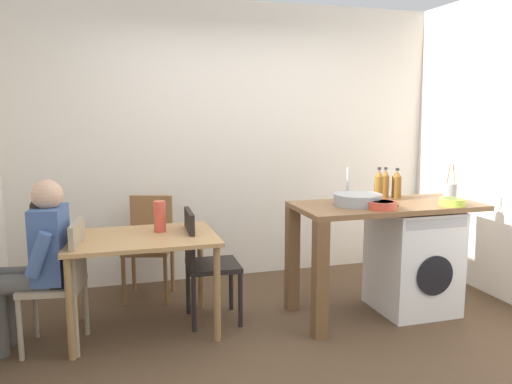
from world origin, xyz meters
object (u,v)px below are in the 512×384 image
object	(u,v)px
bottle_tall_green	(379,185)
chair_opposite	(204,259)
mixing_bowl	(382,205)
vase	(160,216)
dining_table	(142,249)
colander	(452,201)
washing_machine	(413,260)
bottle_clear_small	(397,184)
chair_person_seat	(63,277)
bottle_squat_brown	(385,184)
utensil_crock	(450,191)
seated_person	(38,256)
chair_spare_by_wall	(150,241)

from	to	relation	value
bottle_tall_green	chair_opposite	bearing A→B (deg)	176.57
mixing_bowl	vase	bearing A→B (deg)	163.13
dining_table	vase	xyz separation A→B (m)	(0.15, 0.10, 0.22)
dining_table	bottle_tall_green	bearing A→B (deg)	-1.04
chair_opposite	vase	distance (m)	0.48
chair_opposite	vase	bearing A→B (deg)	-96.04
colander	washing_machine	bearing A→B (deg)	130.74
chair_opposite	vase	world-z (taller)	vase
bottle_clear_small	vase	bearing A→B (deg)	178.37
chair_opposite	bottle_clear_small	bearing A→B (deg)	91.85
chair_person_seat	chair_opposite	bearing A→B (deg)	-72.11
washing_machine	bottle_squat_brown	xyz separation A→B (m)	(-0.14, 0.25, 0.61)
chair_opposite	bottle_tall_green	distance (m)	1.56
dining_table	bottle_squat_brown	bearing A→B (deg)	1.53
dining_table	bottle_clear_small	bearing A→B (deg)	1.13
utensil_crock	seated_person	bearing A→B (deg)	179.04
bottle_clear_small	mixing_bowl	size ratio (longest dim) A/B	1.17
dining_table	chair_opposite	distance (m)	0.50
chair_person_seat	washing_machine	size ratio (longest dim) A/B	1.05
chair_opposite	bottle_tall_green	size ratio (longest dim) A/B	3.24
seated_person	bottle_clear_small	distance (m)	2.89
chair_spare_by_wall	seated_person	size ratio (longest dim) A/B	0.75
chair_person_seat	bottle_clear_small	distance (m)	2.76
chair_spare_by_wall	bottle_tall_green	bearing A→B (deg)	172.67
chair_spare_by_wall	washing_machine	distance (m)	2.29
bottle_clear_small	colander	distance (m)	0.51
bottle_tall_green	bottle_squat_brown	world-z (taller)	bottle_tall_green
chair_opposite	bottle_squat_brown	xyz separation A→B (m)	(1.58, 0.00, 0.53)
bottle_tall_green	colander	bearing A→B (deg)	-40.47
mixing_bowl	utensil_crock	world-z (taller)	utensil_crock
dining_table	bottle_tall_green	distance (m)	1.98
mixing_bowl	utensil_crock	size ratio (longest dim) A/B	0.72
dining_table	utensil_crock	bearing A→B (deg)	-3.16
mixing_bowl	colander	size ratio (longest dim) A/B	1.09
colander	bottle_squat_brown	bearing A→B (deg)	125.04
bottle_tall_green	vase	distance (m)	1.81
chair_person_seat	bottle_tall_green	xyz separation A→B (m)	(2.49, 0.08, 0.54)
chair_person_seat	bottle_squat_brown	size ratio (longest dim) A/B	3.40
chair_opposite	bottle_clear_small	size ratio (longest dim) A/B	3.55
utensil_crock	colander	size ratio (longest dim) A/B	1.50
chair_opposite	utensil_crock	world-z (taller)	utensil_crock
vase	washing_machine	bearing A→B (deg)	-8.18
dining_table	bottle_tall_green	xyz separation A→B (m)	(1.94, -0.04, 0.40)
dining_table	seated_person	bearing A→B (deg)	-172.99
washing_machine	vase	distance (m)	2.11
seated_person	utensil_crock	bearing A→B (deg)	-82.19
bottle_clear_small	bottle_squat_brown	bearing A→B (deg)	173.33
mixing_bowl	bottle_clear_small	bearing A→B (deg)	48.12
chair_opposite	dining_table	bearing A→B (deg)	-81.46
dining_table	utensil_crock	distance (m)	2.59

